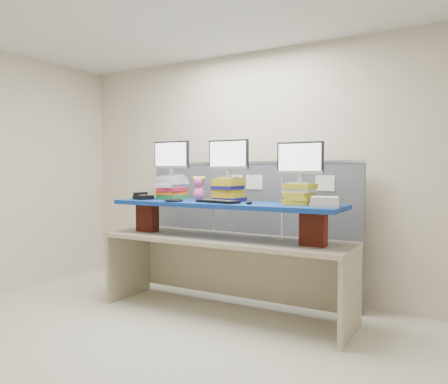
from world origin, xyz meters
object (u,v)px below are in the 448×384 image
Objects in this scene: monitor_center at (228,156)px; desk_phone at (143,197)px; monitor_right at (300,160)px; desk at (224,253)px; blue_board at (224,204)px; monitor_left at (171,157)px; keyboard at (218,201)px.

desk_phone is (-0.95, -0.21, -0.42)m from monitor_center.
desk is at bearing -170.90° from monitor_right.
monitor_left is (-0.73, 0.11, 0.48)m from blue_board.
desk is at bearing 19.51° from desk_phone.
monitor_left is at bearing -180.00° from monitor_center.
desk is 0.53m from keyboard.
monitor_center reaches higher than desk.
keyboard is at bearing 12.85° from desk_phone.
keyboard is (-0.74, -0.24, -0.39)m from monitor_right.
monitor_right is 1.76m from desk_phone.
monitor_center reaches higher than blue_board.
keyboard is at bearing -92.46° from desk.
desk_phone reaches higher than blue_board.
desk is 0.96m from monitor_center.
keyboard is at bearing -87.04° from monitor_center.
monitor_center is at bearing 104.30° from keyboard.
desk_phone is (-0.96, 0.02, 0.01)m from keyboard.
monitor_left is at bearing 173.61° from keyboard.
desk is 0.48m from blue_board.
blue_board is (0.00, 0.00, 0.48)m from desk.
blue_board is 0.49m from monitor_center.
monitor_left is 0.88m from keyboard.
blue_board is at bearing -170.90° from monitor_right.
blue_board is 5.31× the size of monitor_right.
monitor_center is at bearing 26.59° from desk_phone.
monitor_right is at bearing 9.10° from desk.
desk is 5.74× the size of monitor_right.
blue_board reaches higher than desk.
blue_board is at bearing -9.26° from monitor_left.
blue_board is 0.97m from desk_phone.
desk is 1.10m from desk_phone.
monitor_right is (0.75, 0.01, -0.04)m from monitor_center.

